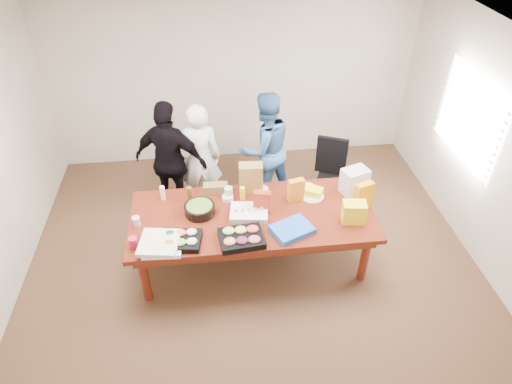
{
  "coord_description": "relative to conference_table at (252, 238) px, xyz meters",
  "views": [
    {
      "loc": [
        -0.43,
        -3.98,
        4.12
      ],
      "look_at": [
        0.05,
        0.1,
        0.99
      ],
      "focal_mm": 31.86,
      "sensor_mm": 36.0,
      "label": 1
    }
  ],
  "objects": [
    {
      "name": "clear_cup_b",
      "position": [
        -1.3,
        -0.04,
        0.43
      ],
      "size": [
        0.09,
        0.09,
        0.1
      ],
      "primitive_type": "cylinder",
      "rotation": [
        0.0,
        0.0,
        -0.26
      ],
      "color": "white",
      "rests_on": "conference_table"
    },
    {
      "name": "person_left",
      "position": [
        -0.95,
        1.09,
        0.47
      ],
      "size": [
        1.07,
        0.75,
        1.69
      ],
      "primitive_type": "imported",
      "rotation": [
        0.0,
        0.0,
        2.77
      ],
      "color": "black",
      "rests_on": "floor"
    },
    {
      "name": "ceiling",
      "position": [
        0.0,
        0.0,
        2.33
      ],
      "size": [
        5.5,
        5.0,
        0.02
      ],
      "primitive_type": "cube",
      "color": "white",
      "rests_on": "wall_back"
    },
    {
      "name": "ranch_bottle",
      "position": [
        -1.03,
        0.41,
        0.47
      ],
      "size": [
        0.08,
        0.08,
        0.18
      ],
      "primitive_type": "cylinder",
      "rotation": [
        0.0,
        0.0,
        -0.31
      ],
      "color": "#F5EACB",
      "rests_on": "conference_table"
    },
    {
      "name": "chip_bag_orange",
      "position": [
        0.54,
        0.21,
        0.52
      ],
      "size": [
        0.2,
        0.12,
        0.29
      ],
      "primitive_type": "cube",
      "rotation": [
        0.0,
        0.0,
        0.23
      ],
      "color": "orange",
      "rests_on": "conference_table"
    },
    {
      "name": "office_chair",
      "position": [
        1.21,
        0.9,
        0.12
      ],
      "size": [
        0.67,
        0.67,
        1.0
      ],
      "primitive_type": "cube",
      "rotation": [
        0.0,
        0.0,
        -0.42
      ],
      "color": "black",
      "rests_on": "floor"
    },
    {
      "name": "veggie_tray",
      "position": [
        -0.81,
        -0.38,
        0.41
      ],
      "size": [
        0.46,
        0.39,
        0.06
      ],
      "primitive_type": "cube",
      "rotation": [
        0.0,
        0.0,
        -0.15
      ],
      "color": "black",
      "rests_on": "conference_table"
    },
    {
      "name": "fruit_tray",
      "position": [
        -0.17,
        -0.42,
        0.41
      ],
      "size": [
        0.5,
        0.41,
        0.07
      ],
      "primitive_type": "cube",
      "rotation": [
        0.0,
        0.0,
        0.1
      ],
      "color": "black",
      "rests_on": "conference_table"
    },
    {
      "name": "person_center",
      "position": [
        -0.58,
        1.16,
        0.43
      ],
      "size": [
        0.6,
        0.4,
        1.61
      ],
      "primitive_type": "imported",
      "rotation": [
        0.0,
        0.0,
        3.17
      ],
      "color": "silver",
      "rests_on": "floor"
    },
    {
      "name": "wall_back",
      "position": [
        0.0,
        2.5,
        0.98
      ],
      "size": [
        5.5,
        0.04,
        2.7
      ],
      "primitive_type": "cube",
      "color": "beige",
      "rests_on": "floor"
    },
    {
      "name": "grocery_bag_white",
      "position": [
        1.27,
        0.29,
        0.54
      ],
      "size": [
        0.35,
        0.3,
        0.32
      ],
      "primitive_type": "cube",
      "rotation": [
        0.0,
        0.0,
        0.34
      ],
      "color": "silver",
      "rests_on": "conference_table"
    },
    {
      "name": "clear_cup_a",
      "position": [
        -1.3,
        -0.04,
        0.43
      ],
      "size": [
        0.1,
        0.1,
        0.12
      ],
      "primitive_type": "cylinder",
      "rotation": [
        0.0,
        0.0,
        -0.12
      ],
      "color": "silver",
      "rests_on": "conference_table"
    },
    {
      "name": "chip_bag_yellow",
      "position": [
        1.29,
        -0.01,
        0.54
      ],
      "size": [
        0.24,
        0.16,
        0.33
      ],
      "primitive_type": "cube",
      "rotation": [
        0.0,
        0.0,
        0.34
      ],
      "color": "orange",
      "rests_on": "conference_table"
    },
    {
      "name": "red_cup",
      "position": [
        -1.3,
        -0.38,
        0.44
      ],
      "size": [
        0.11,
        0.11,
        0.13
      ],
      "primitive_type": "cylinder",
      "rotation": [
        0.0,
        0.0,
        0.19
      ],
      "color": "#AB1C37",
      "rests_on": "conference_table"
    },
    {
      "name": "grocery_bag_yellow",
      "position": [
        1.11,
        -0.25,
        0.5
      ],
      "size": [
        0.28,
        0.21,
        0.25
      ],
      "primitive_type": "cube",
      "rotation": [
        0.0,
        0.0,
        -0.15
      ],
      "color": "yellow",
      "rests_on": "conference_table"
    },
    {
      "name": "conference_table",
      "position": [
        0.0,
        0.0,
        0.0
      ],
      "size": [
        2.8,
        1.2,
        0.75
      ],
      "primitive_type": "cube",
      "color": "#4C1C0F",
      "rests_on": "floor"
    },
    {
      "name": "window_panel",
      "position": [
        2.72,
        0.6,
        1.12
      ],
      "size": [
        0.03,
        1.4,
        1.1
      ],
      "primitive_type": "cube",
      "color": "white",
      "rests_on": "wall_right"
    },
    {
      "name": "banana_bunch",
      "position": [
        0.75,
        0.3,
        0.42
      ],
      "size": [
        0.31,
        0.27,
        0.09
      ],
      "primitive_type": "cube",
      "rotation": [
        0.0,
        0.0,
        -0.55
      ],
      "color": "yellow",
      "rests_on": "conference_table"
    },
    {
      "name": "window_blinds",
      "position": [
        2.68,
        0.6,
        1.12
      ],
      "size": [
        0.04,
        1.36,
        1.0
      ],
      "primitive_type": "cube",
      "color": "beige",
      "rests_on": "wall_right"
    },
    {
      "name": "plate_a",
      "position": [
        0.75,
        0.25,
        0.38
      ],
      "size": [
        0.32,
        0.32,
        0.02
      ],
      "primitive_type": "cylinder",
      "rotation": [
        0.0,
        0.0,
        -0.11
      ],
      "color": "beige",
      "rests_on": "conference_table"
    },
    {
      "name": "kraft_bag",
      "position": [
        0.04,
        0.47,
        0.56
      ],
      "size": [
        0.3,
        0.18,
        0.37
      ],
      "primitive_type": "cube",
      "rotation": [
        0.0,
        0.0,
        -0.08
      ],
      "color": "olive",
      "rests_on": "conference_table"
    },
    {
      "name": "pizza_box_lower",
      "position": [
        -1.0,
        -0.4,
        0.4
      ],
      "size": [
        0.43,
        0.43,
        0.05
      ],
      "primitive_type": "cube",
      "rotation": [
        0.0,
        0.0,
        -0.06
      ],
      "color": "white",
      "rests_on": "conference_table"
    },
    {
      "name": "dip_bowl_b",
      "position": [
        -0.26,
        0.31,
        0.4
      ],
      "size": [
        0.17,
        0.17,
        0.05
      ],
      "primitive_type": "cylinder",
      "rotation": [
        0.0,
        0.0,
        0.29
      ],
      "color": "white",
      "rests_on": "conference_table"
    },
    {
      "name": "dip_bowl_a",
      "position": [
        0.17,
        0.4,
        0.41
      ],
      "size": [
        0.19,
        0.19,
        0.06
      ],
      "primitive_type": "cylinder",
      "rotation": [
        0.0,
        0.0,
        0.32
      ],
      "color": "beige",
      "rests_on": "conference_table"
    },
    {
      "name": "person_right",
      "position": [
        0.32,
        1.3,
        0.44
      ],
      "size": [
        0.97,
        0.86,
        1.64
      ],
      "primitive_type": "imported",
      "rotation": [
        0.0,
        0.0,
        3.51
      ],
      "color": "#356091",
      "rests_on": "floor"
    },
    {
      "name": "mustard_bottle",
      "position": [
        -0.08,
        0.31,
        0.46
      ],
      "size": [
        0.06,
        0.06,
        0.17
      ],
      "primitive_type": "cylinder",
      "rotation": [
        0.0,
        0.0,
        0.05
      ],
      "color": "#FFE806",
      "rests_on": "conference_table"
    },
    {
      "name": "floor",
      "position": [
        0.0,
        0.0,
        -0.39
      ],
      "size": [
        5.5,
        5.0,
        0.02
      ],
      "primitive_type": "cube",
      "color": "#47301E",
      "rests_on": "ground"
    },
    {
      "name": "bread_loaf",
      "position": [
        -0.4,
        0.47,
        0.43
      ],
      "size": [
        0.3,
        0.14,
        0.12
      ],
      "primitive_type": "cube",
      "rotation": [
        0.0,
        0.0,
        -0.03
      ],
      "color": "brown",
      "rests_on": "conference_table"
    },
    {
      "name": "pizza_box_upper",
      "position": [
        -1.03,
        -0.43,
        0.45
      ],
      "size": [
        0.46,
        0.46,
        0.05
      ],
      "primitive_type": "cube",
      "rotation": [
        0.0,
        0.0,
        -0.16
      ],
      "color": "silver",
      "rests_on": "pizza_box_lower"
    },
    {
      "name": "dressing_bottle",
      "position": [
        -0.71,
        0.34,
        0.47
      ],
      "size": [
        0.08,
        0.08,
        0.2
      ],
      "primitive_type": "cylinder",
      "rotation": [
        0.0,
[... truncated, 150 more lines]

